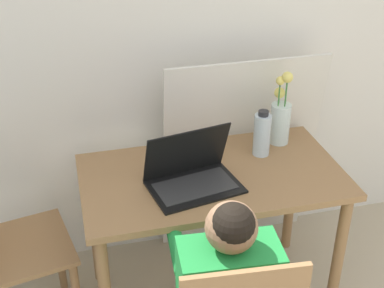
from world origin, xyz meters
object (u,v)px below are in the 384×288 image
at_px(laptop, 191,172).
at_px(flower_vase, 281,117).
at_px(chair_spare, 4,248).
at_px(water_bottle, 262,134).
at_px(person_seated, 225,282).

relative_size(laptop, flower_vase, 1.12).
height_order(chair_spare, laptop, laptop).
xyz_separation_m(chair_spare, flower_vase, (1.27, 0.17, 0.37)).
bearing_deg(water_bottle, chair_spare, -175.56).
bearing_deg(flower_vase, water_bottle, -145.34).
height_order(person_seated, laptop, person_seated).
xyz_separation_m(person_seated, flower_vase, (0.49, 0.74, 0.21)).
xyz_separation_m(chair_spare, person_seated, (0.78, -0.57, 0.16)).
bearing_deg(person_seated, laptop, -86.06).
relative_size(person_seated, laptop, 2.50).
bearing_deg(person_seated, chair_spare, -31.14).
height_order(laptop, flower_vase, flower_vase).
distance_m(flower_vase, water_bottle, 0.15).
distance_m(chair_spare, person_seated, 0.97).
height_order(person_seated, flower_vase, flower_vase).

